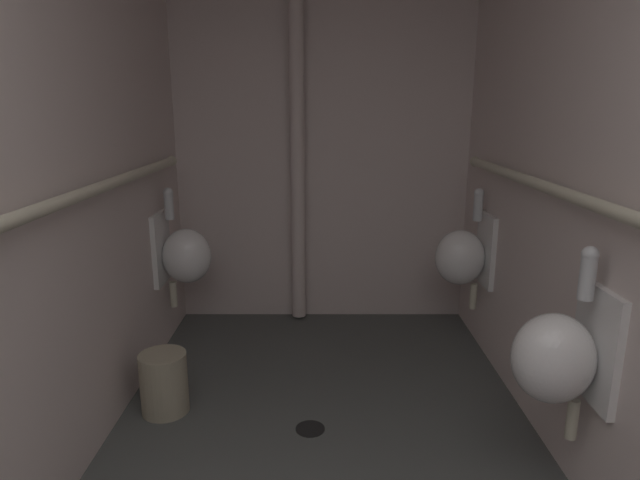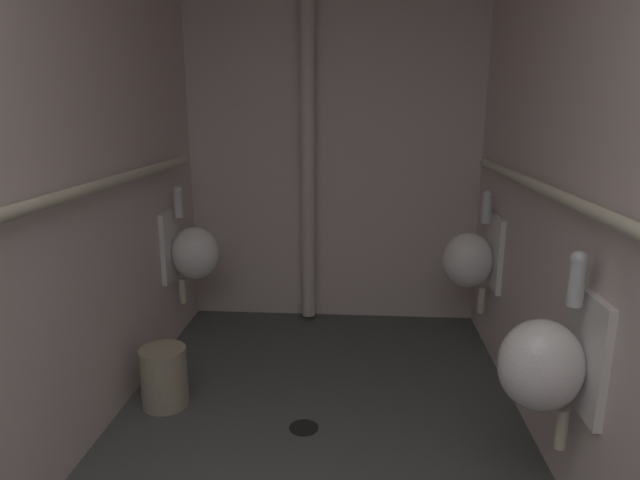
{
  "view_description": "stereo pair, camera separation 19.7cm",
  "coord_description": "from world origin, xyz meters",
  "px_view_note": "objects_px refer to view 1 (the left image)",
  "views": [
    {
      "loc": [
        -0.02,
        0.06,
        1.5
      ],
      "look_at": [
        -0.01,
        2.72,
        0.83
      ],
      "focal_mm": 30.29,
      "sensor_mm": 36.0,
      "label": 1
    },
    {
      "loc": [
        0.18,
        0.06,
        1.5
      ],
      "look_at": [
        -0.01,
        2.72,
        0.83
      ],
      "focal_mm": 30.29,
      "sensor_mm": 36.0,
      "label": 2
    }
  ],
  "objects_px": {
    "standpipe_back_wall": "(297,131)",
    "floor_drain": "(310,428)",
    "urinal_right_mid": "(559,355)",
    "waste_bin": "(164,383)",
    "urinal_right_far": "(463,256)",
    "urinal_left_mid": "(183,254)"
  },
  "relations": [
    {
      "from": "urinal_right_mid",
      "to": "urinal_right_far",
      "type": "xyz_separation_m",
      "value": [
        0.0,
        1.35,
        0.0
      ]
    },
    {
      "from": "urinal_left_mid",
      "to": "urinal_right_far",
      "type": "bearing_deg",
      "value": -1.17
    },
    {
      "from": "urinal_right_far",
      "to": "urinal_right_mid",
      "type": "bearing_deg",
      "value": -90.0
    },
    {
      "from": "urinal_right_mid",
      "to": "standpipe_back_wall",
      "type": "xyz_separation_m",
      "value": [
        -1.03,
        1.84,
        0.73
      ]
    },
    {
      "from": "urinal_right_far",
      "to": "standpipe_back_wall",
      "type": "distance_m",
      "value": 1.35
    },
    {
      "from": "urinal_right_far",
      "to": "floor_drain",
      "type": "height_order",
      "value": "urinal_right_far"
    },
    {
      "from": "urinal_left_mid",
      "to": "waste_bin",
      "type": "bearing_deg",
      "value": -85.12
    },
    {
      "from": "standpipe_back_wall",
      "to": "urinal_left_mid",
      "type": "bearing_deg",
      "value": -146.77
    },
    {
      "from": "urinal_right_mid",
      "to": "urinal_right_far",
      "type": "bearing_deg",
      "value": 90.0
    },
    {
      "from": "urinal_left_mid",
      "to": "standpipe_back_wall",
      "type": "xyz_separation_m",
      "value": [
        0.69,
        0.45,
        0.73
      ]
    },
    {
      "from": "urinal_right_mid",
      "to": "urinal_right_far",
      "type": "distance_m",
      "value": 1.35
    },
    {
      "from": "urinal_right_far",
      "to": "standpipe_back_wall",
      "type": "bearing_deg",
      "value": 154.59
    },
    {
      "from": "standpipe_back_wall",
      "to": "floor_drain",
      "type": "distance_m",
      "value": 1.92
    },
    {
      "from": "urinal_right_mid",
      "to": "waste_bin",
      "type": "relative_size",
      "value": 2.43
    },
    {
      "from": "urinal_right_mid",
      "to": "waste_bin",
      "type": "height_order",
      "value": "urinal_right_mid"
    },
    {
      "from": "urinal_left_mid",
      "to": "urinal_right_far",
      "type": "xyz_separation_m",
      "value": [
        1.72,
        -0.04,
        0.0
      ]
    },
    {
      "from": "urinal_right_mid",
      "to": "waste_bin",
      "type": "bearing_deg",
      "value": 159.37
    },
    {
      "from": "floor_drain",
      "to": "waste_bin",
      "type": "distance_m",
      "value": 0.76
    },
    {
      "from": "floor_drain",
      "to": "waste_bin",
      "type": "bearing_deg",
      "value": 167.63
    },
    {
      "from": "urinal_right_mid",
      "to": "standpipe_back_wall",
      "type": "bearing_deg",
      "value": 119.18
    },
    {
      "from": "floor_drain",
      "to": "urinal_right_mid",
      "type": "bearing_deg",
      "value": -26.6
    },
    {
      "from": "urinal_right_mid",
      "to": "floor_drain",
      "type": "height_order",
      "value": "urinal_right_mid"
    }
  ]
}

